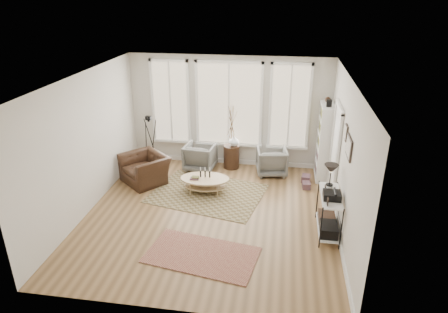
% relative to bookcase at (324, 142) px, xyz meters
% --- Properties ---
extents(room, '(5.50, 5.54, 2.90)m').
position_rel_bookcase_xyz_m(room, '(-2.42, -2.20, 0.47)').
color(room, olive).
rests_on(room, ground).
extents(bay_window, '(4.14, 0.12, 2.24)m').
position_rel_bookcase_xyz_m(bay_window, '(-2.44, 0.49, 0.65)').
color(bay_window, tan).
rests_on(bay_window, ground).
extents(door, '(0.09, 1.06, 2.22)m').
position_rel_bookcase_xyz_m(door, '(0.13, -1.08, 0.17)').
color(door, silver).
rests_on(door, ground).
extents(bookcase, '(0.31, 0.85, 2.06)m').
position_rel_bookcase_xyz_m(bookcase, '(0.00, 0.00, 0.00)').
color(bookcase, white).
rests_on(bookcase, ground).
extents(low_shelf, '(0.38, 1.08, 1.30)m').
position_rel_bookcase_xyz_m(low_shelf, '(-0.06, -2.52, -0.44)').
color(low_shelf, white).
rests_on(low_shelf, ground).
extents(wall_art, '(0.04, 0.88, 0.44)m').
position_rel_bookcase_xyz_m(wall_art, '(0.14, -2.49, 0.92)').
color(wall_art, black).
rests_on(wall_art, ground).
extents(rug_main, '(2.81, 2.34, 0.01)m').
position_rel_bookcase_xyz_m(rug_main, '(-2.67, -1.32, -0.95)').
color(rug_main, brown).
rests_on(rug_main, ground).
extents(rug_runner, '(2.12, 1.41, 0.01)m').
position_rel_bookcase_xyz_m(rug_runner, '(-2.33, -3.62, -0.94)').
color(rug_runner, maroon).
rests_on(rug_runner, ground).
extents(coffee_table, '(1.17, 0.77, 0.52)m').
position_rel_bookcase_xyz_m(coffee_table, '(-2.75, -1.24, -0.68)').
color(coffee_table, tan).
rests_on(coffee_table, ground).
extents(armchair_left, '(0.83, 0.85, 0.70)m').
position_rel_bookcase_xyz_m(armchair_left, '(-3.11, -0.00, -0.60)').
color(armchair_left, slate).
rests_on(armchair_left, ground).
extents(armchair_right, '(0.85, 0.87, 0.69)m').
position_rel_bookcase_xyz_m(armchair_right, '(-1.26, 0.01, -0.61)').
color(armchair_right, slate).
rests_on(armchair_right, ground).
extents(side_table, '(0.42, 0.42, 1.75)m').
position_rel_bookcase_xyz_m(side_table, '(-2.32, 0.22, -0.11)').
color(side_table, '#362014').
rests_on(side_table, ground).
extents(vase, '(0.33, 0.33, 0.27)m').
position_rel_bookcase_xyz_m(vase, '(-2.26, 0.22, -0.19)').
color(vase, silver).
rests_on(vase, side_table).
extents(accent_chair, '(1.41, 1.40, 0.69)m').
position_rel_bookcase_xyz_m(accent_chair, '(-4.30, -0.92, -0.61)').
color(accent_chair, '#362014').
rests_on(accent_chair, ground).
extents(tripod_camera, '(0.49, 0.49, 1.39)m').
position_rel_bookcase_xyz_m(tripod_camera, '(-4.46, 0.02, -0.32)').
color(tripod_camera, black).
rests_on(tripod_camera, ground).
extents(book_stack_near, '(0.24, 0.29, 0.17)m').
position_rel_bookcase_xyz_m(book_stack_near, '(-0.39, -0.33, -0.87)').
color(book_stack_near, brown).
rests_on(book_stack_near, ground).
extents(book_stack_far, '(0.20, 0.25, 0.15)m').
position_rel_bookcase_xyz_m(book_stack_far, '(-0.39, -0.69, -0.88)').
color(book_stack_far, brown).
rests_on(book_stack_far, ground).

